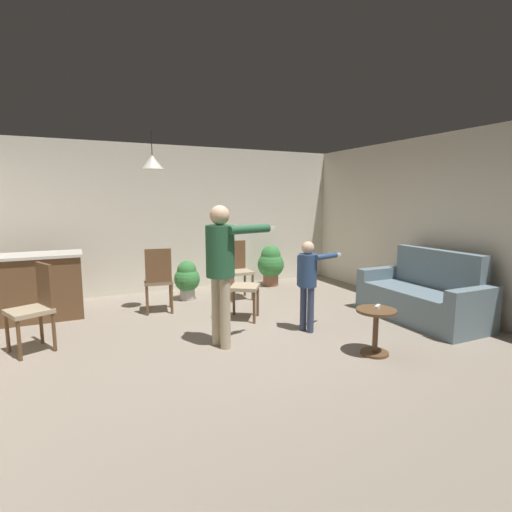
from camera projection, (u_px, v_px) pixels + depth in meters
name	position (u px, v px, depth m)	size (l,w,h in m)	color
ground	(254.00, 342.00, 4.78)	(7.68, 7.68, 0.00)	gray
wall_back	(184.00, 219.00, 7.45)	(6.40, 0.10, 2.70)	silver
wall_right	(445.00, 224.00, 5.93)	(0.10, 6.40, 2.70)	silver
couch_floral	(424.00, 297.00, 5.62)	(0.87, 1.81, 1.00)	slate
kitchen_counter	(36.00, 287.00, 5.62)	(1.26, 0.66, 0.95)	brown
side_table_by_couch	(376.00, 326.00, 4.34)	(0.44, 0.44, 0.52)	brown
person_adult	(221.00, 260.00, 4.50)	(0.85, 0.47, 1.66)	tan
person_child	(308.00, 276.00, 5.06)	(0.64, 0.33, 1.19)	#384260
dining_chair_by_counter	(237.00, 267.00, 6.80)	(0.43, 0.43, 1.00)	brown
dining_chair_near_wall	(238.00, 282.00, 5.61)	(0.58, 0.58, 1.00)	brown
dining_chair_centre_back	(36.00, 304.00, 4.44)	(0.56, 0.56, 1.00)	brown
dining_chair_spare	(159.00, 278.00, 5.92)	(0.48, 0.48, 1.00)	brown
potted_plant_corner	(271.00, 264.00, 7.81)	(0.53, 0.53, 0.81)	brown
potted_plant_by_wall	(187.00, 278.00, 6.73)	(0.44, 0.44, 0.68)	#B7B2AD
spare_remote_on_table	(378.00, 307.00, 4.35)	(0.04, 0.13, 0.04)	white
ceiling_light_pendant	(152.00, 162.00, 5.62)	(0.32, 0.32, 0.55)	silver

